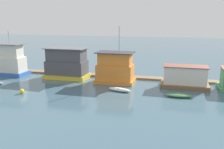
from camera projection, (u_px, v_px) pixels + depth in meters
The scene contains 10 objects.
ground_plane at pixel (114, 82), 39.90m from camera, with size 200.00×200.00×0.00m, color #426070.
dock_walkway at pixel (118, 76), 42.96m from camera, with size 51.00×1.83×0.30m, color #846B4C.
houseboat_blue at pixel (10, 61), 44.16m from camera, with size 5.71×3.50×7.89m.
houseboat_yellow at pixel (67, 64), 42.03m from camera, with size 7.21×4.09×5.12m.
houseboat_orange at pixel (115, 69), 39.07m from camera, with size 6.08×3.79×8.73m.
houseboat_brown at pixel (185, 77), 36.41m from camera, with size 6.86×3.62×3.21m.
dinghy_white at pixel (119, 89), 34.66m from camera, with size 3.48×1.77×0.49m.
dinghy_green at pixel (178, 95), 32.14m from camera, with size 3.34×1.42×0.44m.
mooring_post_far_right at pixel (201, 78), 38.33m from camera, with size 0.30×0.30×1.94m, color brown.
buoy_yellow at pixel (22, 91), 33.52m from camera, with size 0.65×0.65×0.65m, color yellow.
Camera 1 is at (9.68, -37.43, 9.93)m, focal length 40.00 mm.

